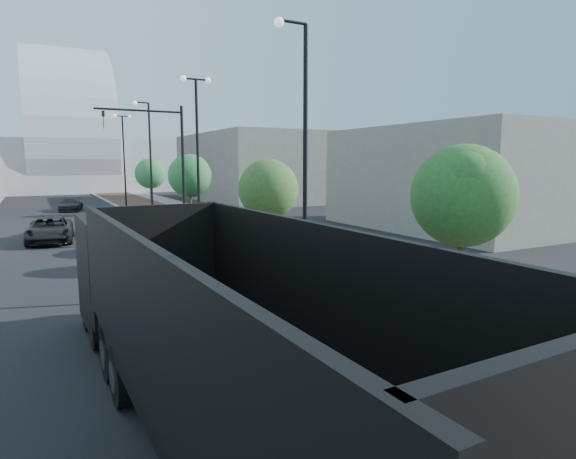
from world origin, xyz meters
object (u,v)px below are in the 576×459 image
dump_truck (172,311)px  pedestrian (269,222)px  white_sedan (134,240)px  dark_car_mid (50,230)px

dump_truck → pedestrian: 20.25m
white_sedan → dark_car_mid: bearing=102.4°
dark_car_mid → dump_truck: bearing=-80.7°
white_sedan → pedestrian: 8.82m
white_sedan → dark_car_mid: dark_car_mid is taller
dump_truck → dark_car_mid: (-1.61, 21.24, -0.83)m
white_sedan → pedestrian: pedestrian is taller
white_sedan → dump_truck: bearing=-116.2°
dump_truck → white_sedan: (2.01, 15.24, -0.85)m
dark_car_mid → white_sedan: bearing=-53.9°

